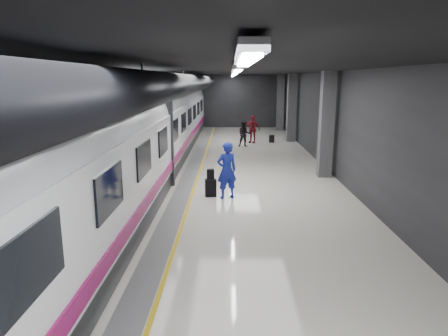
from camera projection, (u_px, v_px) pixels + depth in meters
ground at (219, 188)px, 15.62m from camera, size 40.00×40.00×0.00m
platform_hall at (212, 95)px, 15.78m from camera, size 10.02×40.02×4.51m
train at (133, 135)px, 15.21m from camera, size 3.05×38.00×4.05m
traveler_main at (227, 170)px, 14.07m from camera, size 0.87×0.73×2.03m
suitcase_main at (211, 188)px, 14.41m from camera, size 0.43×0.32×0.64m
shoulder_bag at (211, 174)px, 14.32m from camera, size 0.27×0.15×0.35m
traveler_far_a at (244, 134)px, 24.89m from camera, size 0.78×0.61×1.59m
traveler_far_b at (252, 129)px, 26.40m from camera, size 1.15×0.89×1.83m
suitcase_far at (272, 139)px, 26.64m from camera, size 0.38×0.30×0.50m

